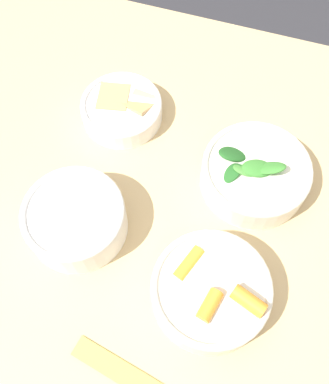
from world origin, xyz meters
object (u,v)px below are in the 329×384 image
at_px(bowl_greens, 254,173).
at_px(bowl_cookies, 123,109).
at_px(bowl_beans_hotdog, 76,220).
at_px(bowl_carrots, 210,291).

bearing_deg(bowl_greens, bowl_cookies, -13.71).
xyz_separation_m(bowl_greens, bowl_beans_hotdog, (0.24, 0.16, 0.00)).
relative_size(bowl_carrots, bowl_cookies, 1.17).
distance_m(bowl_carrots, bowl_cookies, 0.35).
height_order(bowl_greens, bowl_beans_hotdog, bowl_greens).
bearing_deg(bowl_cookies, bowl_greens, 166.29).
distance_m(bowl_greens, bowl_beans_hotdog, 0.29).
bearing_deg(bowl_carrots, bowl_cookies, -49.04).
height_order(bowl_carrots, bowl_greens, bowl_greens).
relative_size(bowl_beans_hotdog, bowl_cookies, 1.08).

